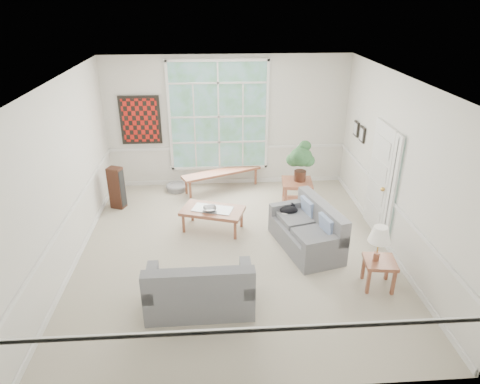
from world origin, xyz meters
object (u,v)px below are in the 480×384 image
side_table (378,273)px  end_table (296,195)px  coffee_table (213,219)px  loveseat_right (306,227)px  loveseat_front (199,283)px

side_table → end_table: bearing=105.6°
coffee_table → side_table: side_table is taller
loveseat_right → loveseat_front: size_ratio=1.01×
coffee_table → side_table: size_ratio=2.44×
end_table → side_table: bearing=-74.4°
loveseat_front → side_table: 2.78m
loveseat_front → end_table: 3.64m
side_table → loveseat_right: bearing=126.9°
side_table → coffee_table: bearing=142.5°
loveseat_front → side_table: bearing=5.3°
end_table → loveseat_front: bearing=-123.0°
coffee_table → side_table: 3.21m
loveseat_front → coffee_table: (0.21, 2.25, -0.20)m
loveseat_right → loveseat_front: 2.38m
loveseat_right → side_table: 1.50m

